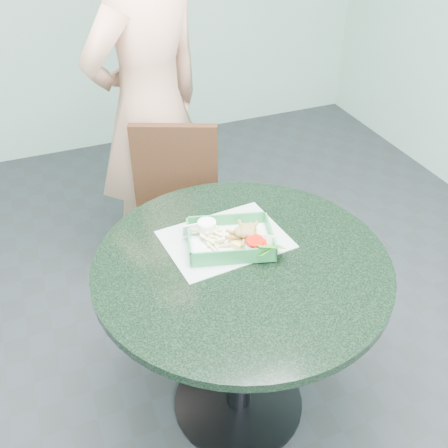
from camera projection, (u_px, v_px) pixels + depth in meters
name	position (u px, v px, depth m)	size (l,w,h in m)	color
floor	(238.00, 402.00, 2.17)	(4.00, 5.00, 0.02)	#303335
cafe_table	(241.00, 302.00, 1.83)	(0.99, 0.99, 0.75)	black
dining_chair	(184.00, 215.00, 2.34)	(0.37, 0.38, 0.93)	brown
diner_person	(147.00, 75.00, 2.28)	(0.77, 0.51, 2.12)	tan
placemat	(225.00, 244.00, 1.82)	(0.41, 0.31, 0.00)	#A2B8B1
food_basket	(230.00, 246.00, 1.78)	(0.28, 0.21, 0.06)	#258042
crab_sandwich	(244.00, 236.00, 1.78)	(0.12, 0.12, 0.07)	#E4C05B
fries_pile	(214.00, 244.00, 1.77)	(0.10, 0.11, 0.04)	beige
sauce_ramekin	(204.00, 234.00, 1.78)	(0.06, 0.06, 0.04)	white
garnish_cup	(262.00, 246.00, 1.75)	(0.11, 0.11, 0.04)	white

